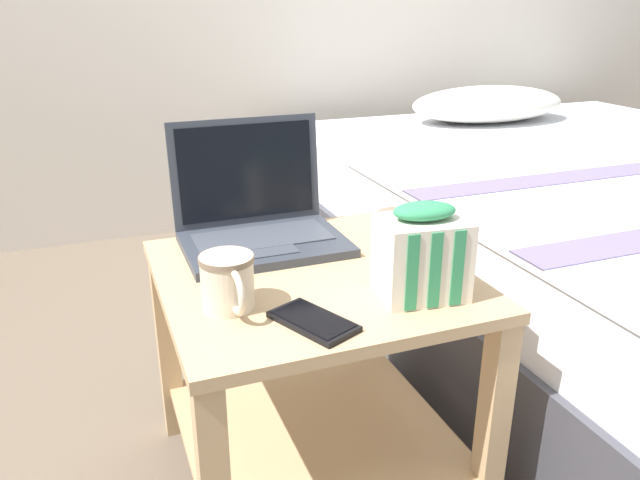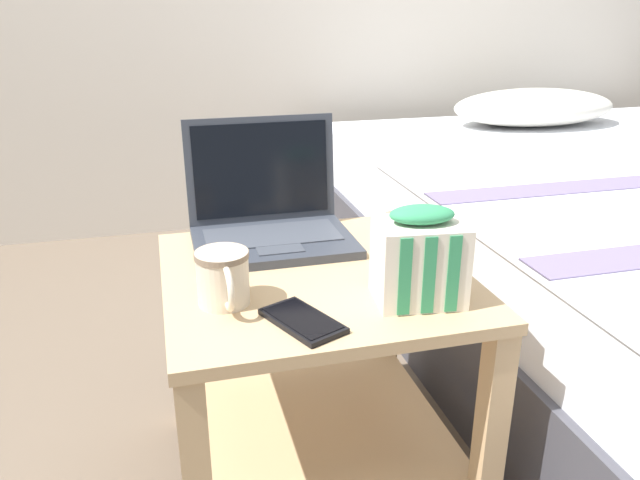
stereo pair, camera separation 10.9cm
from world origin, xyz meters
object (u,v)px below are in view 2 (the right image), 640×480
Objects in this scene: mug_front_right at (408,236)px; cell_phone at (302,321)px; laptop at (270,217)px; mug_front_left at (223,275)px; snack_bag at (419,258)px.

cell_phone is (-0.26, -0.20, -0.04)m from mug_front_right.
laptop is 2.44× the size of mug_front_right.
mug_front_left is 0.33m from snack_bag.
mug_front_left reaches higher than cell_phone.
snack_bag reaches higher than cell_phone.
mug_front_right is at bearing 73.20° from snack_bag.
cell_phone is (0.11, -0.10, -0.05)m from mug_front_left.
laptop reaches higher than snack_bag.
mug_front_right is 0.80× the size of snack_bag.
laptop is 0.30m from mug_front_right.
mug_front_left is at bearing -164.78° from mug_front_right.
mug_front_right is at bearing -36.20° from laptop.
laptop reaches higher than mug_front_left.
laptop is 0.39m from snack_bag.
cell_phone is at bearing -142.13° from mug_front_right.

